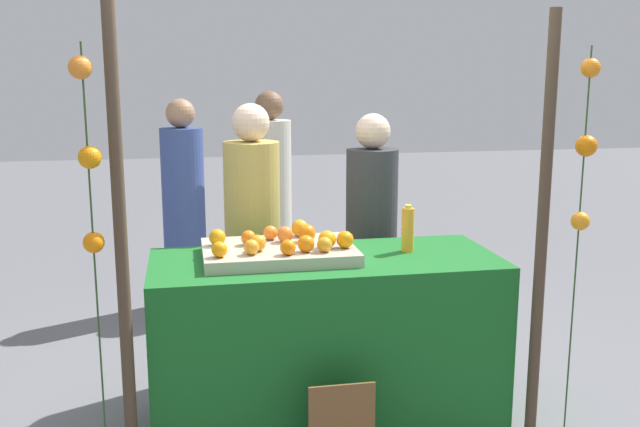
{
  "coord_description": "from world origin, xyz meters",
  "views": [
    {
      "loc": [
        -0.69,
        -3.44,
        1.81
      ],
      "look_at": [
        0.0,
        0.15,
        1.08
      ],
      "focal_mm": 40.16,
      "sensor_mm": 36.0,
      "label": 1
    }
  ],
  "objects_px": {
    "stall_counter": "(325,340)",
    "vendor_right": "(371,250)",
    "orange_0": "(345,240)",
    "vendor_left": "(253,252)",
    "juice_bottle": "(408,229)",
    "orange_1": "(270,233)"
  },
  "relations": [
    {
      "from": "orange_0",
      "to": "vendor_right",
      "type": "xyz_separation_m",
      "value": [
        0.34,
        0.75,
        -0.26
      ]
    },
    {
      "from": "orange_0",
      "to": "vendor_right",
      "type": "relative_size",
      "value": 0.06
    },
    {
      "from": "orange_0",
      "to": "orange_1",
      "type": "xyz_separation_m",
      "value": [
        -0.34,
        0.25,
        -0.01
      ]
    },
    {
      "from": "orange_1",
      "to": "vendor_left",
      "type": "relative_size",
      "value": 0.05
    },
    {
      "from": "orange_0",
      "to": "juice_bottle",
      "type": "xyz_separation_m",
      "value": [
        0.36,
        0.11,
        0.01
      ]
    },
    {
      "from": "orange_1",
      "to": "vendor_left",
      "type": "height_order",
      "value": "vendor_left"
    },
    {
      "from": "orange_0",
      "to": "vendor_right",
      "type": "height_order",
      "value": "vendor_right"
    },
    {
      "from": "stall_counter",
      "to": "juice_bottle",
      "type": "height_order",
      "value": "juice_bottle"
    },
    {
      "from": "stall_counter",
      "to": "vendor_right",
      "type": "bearing_deg",
      "value": 58.54
    },
    {
      "from": "juice_bottle",
      "to": "vendor_right",
      "type": "height_order",
      "value": "vendor_right"
    },
    {
      "from": "stall_counter",
      "to": "orange_1",
      "type": "relative_size",
      "value": 23.38
    },
    {
      "from": "stall_counter",
      "to": "vendor_left",
      "type": "distance_m",
      "value": 0.81
    },
    {
      "from": "stall_counter",
      "to": "orange_0",
      "type": "bearing_deg",
      "value": -30.17
    },
    {
      "from": "stall_counter",
      "to": "orange_1",
      "type": "bearing_deg",
      "value": 142.61
    },
    {
      "from": "orange_0",
      "to": "vendor_left",
      "type": "distance_m",
      "value": 0.86
    },
    {
      "from": "vendor_left",
      "to": "stall_counter",
      "type": "bearing_deg",
      "value": -65.93
    },
    {
      "from": "orange_0",
      "to": "vendor_left",
      "type": "xyz_separation_m",
      "value": [
        -0.39,
        0.73,
        -0.23
      ]
    },
    {
      "from": "orange_0",
      "to": "vendor_left",
      "type": "bearing_deg",
      "value": 118.21
    },
    {
      "from": "juice_bottle",
      "to": "orange_1",
      "type": "bearing_deg",
      "value": 168.64
    },
    {
      "from": "stall_counter",
      "to": "orange_1",
      "type": "distance_m",
      "value": 0.63
    },
    {
      "from": "orange_1",
      "to": "vendor_right",
      "type": "height_order",
      "value": "vendor_right"
    },
    {
      "from": "stall_counter",
      "to": "vendor_right",
      "type": "distance_m",
      "value": 0.86
    }
  ]
}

